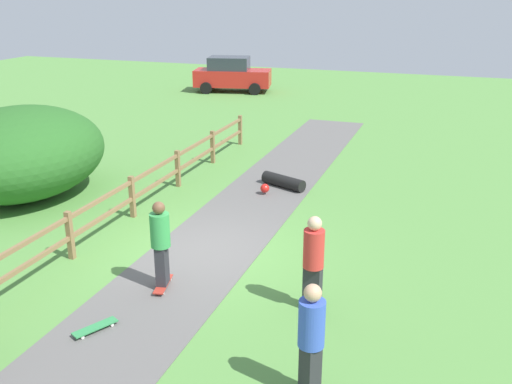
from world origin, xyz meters
The scene contains 10 objects.
ground_plane centered at (0.00, 0.00, 0.00)m, with size 60.00×60.00×0.00m, color #568E42.
asphalt_path centered at (0.00, 0.00, 0.01)m, with size 2.40×28.00×0.02m, color #605E5B.
wooden_fence centered at (-2.60, 0.00, 0.67)m, with size 0.12×18.12×1.10m.
bush_large centered at (-6.32, 1.70, 1.26)m, with size 4.24×5.09×2.53m, color #286023.
skater_riding centered at (-0.09, -1.81, 1.03)m, with size 0.46×0.82×1.80m.
skater_fallen centered at (0.36, 4.70, 0.20)m, with size 1.44×1.33×0.36m.
skateboard_loose centered at (-0.46, -3.57, 0.09)m, with size 0.54×0.80×0.08m.
bystander_red centered at (2.87, -1.58, 1.02)m, with size 0.42×0.42×1.84m.
bystander_blue centered at (3.43, -3.93, 1.00)m, with size 0.54×0.54×1.81m.
parked_car_red centered at (-7.16, 19.58, 0.96)m, with size 4.47×2.68×1.92m.
Camera 1 is at (5.04, -10.79, 5.65)m, focal length 40.77 mm.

